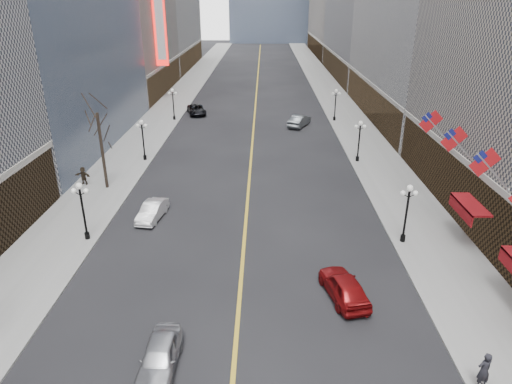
{
  "coord_description": "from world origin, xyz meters",
  "views": [
    {
      "loc": [
        1.39,
        0.09,
        16.93
      ],
      "look_at": [
        1.02,
        22.16,
        7.43
      ],
      "focal_mm": 32.0,
      "sensor_mm": 36.0,
      "label": 1
    }
  ],
  "objects_px": {
    "streetlamp_west_3": "(173,101)",
    "car_nb_near": "(160,357)",
    "streetlamp_east_1": "(407,208)",
    "car_nb_mid": "(152,211)",
    "streetlamp_west_2": "(143,136)",
    "ped_ne_corner": "(484,370)",
    "streetlamp_east_2": "(359,137)",
    "streetlamp_west_1": "(82,205)",
    "streetlamp_east_3": "(336,102)",
    "car_nb_far": "(197,110)",
    "car_sb_far": "(299,121)",
    "car_sb_mid": "(344,286)"
  },
  "relations": [
    {
      "from": "car_nb_far",
      "to": "car_sb_far",
      "type": "bearing_deg",
      "value": -39.69
    },
    {
      "from": "streetlamp_west_3",
      "to": "car_nb_near",
      "type": "xyz_separation_m",
      "value": [
        8.2,
        -48.74,
        -2.15
      ]
    },
    {
      "from": "streetlamp_west_1",
      "to": "car_sb_far",
      "type": "distance_m",
      "value": 37.7
    },
    {
      "from": "streetlamp_west_1",
      "to": "car_sb_mid",
      "type": "relative_size",
      "value": 0.95
    },
    {
      "from": "streetlamp_west_1",
      "to": "car_nb_near",
      "type": "xyz_separation_m",
      "value": [
        8.2,
        -12.74,
        -2.15
      ]
    },
    {
      "from": "streetlamp_west_3",
      "to": "car_nb_near",
      "type": "relative_size",
      "value": 1.02
    },
    {
      "from": "streetlamp_east_3",
      "to": "streetlamp_west_2",
      "type": "distance_m",
      "value": 29.68
    },
    {
      "from": "car_sb_mid",
      "to": "car_sb_far",
      "type": "xyz_separation_m",
      "value": [
        0.1,
        39.75,
        0.02
      ]
    },
    {
      "from": "streetlamp_east_1",
      "to": "car_sb_mid",
      "type": "xyz_separation_m",
      "value": [
        -5.48,
        -6.8,
        -2.09
      ]
    },
    {
      "from": "streetlamp_east_1",
      "to": "streetlamp_east_2",
      "type": "distance_m",
      "value": 18.0
    },
    {
      "from": "ped_ne_corner",
      "to": "streetlamp_east_1",
      "type": "bearing_deg",
      "value": -105.21
    },
    {
      "from": "streetlamp_east_3",
      "to": "ped_ne_corner",
      "type": "relative_size",
      "value": 2.32
    },
    {
      "from": "streetlamp_east_3",
      "to": "car_sb_mid",
      "type": "relative_size",
      "value": 0.95
    },
    {
      "from": "streetlamp_east_1",
      "to": "car_sb_far",
      "type": "xyz_separation_m",
      "value": [
        -5.38,
        32.94,
        -2.07
      ]
    },
    {
      "from": "car_nb_near",
      "to": "car_nb_far",
      "type": "bearing_deg",
      "value": 96.52
    },
    {
      "from": "car_sb_mid",
      "to": "streetlamp_east_2",
      "type": "bearing_deg",
      "value": -115.83
    },
    {
      "from": "streetlamp_east_3",
      "to": "car_sb_far",
      "type": "relative_size",
      "value": 0.9
    },
    {
      "from": "streetlamp_east_1",
      "to": "car_nb_mid",
      "type": "distance_m",
      "value": 19.98
    },
    {
      "from": "streetlamp_west_1",
      "to": "car_nb_mid",
      "type": "bearing_deg",
      "value": 42.26
    },
    {
      "from": "car_nb_near",
      "to": "car_sb_far",
      "type": "relative_size",
      "value": 0.88
    },
    {
      "from": "car_sb_far",
      "to": "ped_ne_corner",
      "type": "xyz_separation_m",
      "value": [
        5.18,
        -46.69,
        0.29
      ]
    },
    {
      "from": "streetlamp_west_2",
      "to": "ped_ne_corner",
      "type": "relative_size",
      "value": 2.32
    },
    {
      "from": "streetlamp_east_1",
      "to": "car_nb_near",
      "type": "xyz_separation_m",
      "value": [
        -15.4,
        -12.74,
        -2.15
      ]
    },
    {
      "from": "car_nb_mid",
      "to": "car_nb_far",
      "type": "relative_size",
      "value": 0.79
    },
    {
      "from": "ped_ne_corner",
      "to": "car_sb_mid",
      "type": "bearing_deg",
      "value": -67.15
    },
    {
      "from": "car_nb_near",
      "to": "ped_ne_corner",
      "type": "height_order",
      "value": "ped_ne_corner"
    },
    {
      "from": "car_nb_far",
      "to": "car_sb_mid",
      "type": "relative_size",
      "value": 1.13
    },
    {
      "from": "streetlamp_east_2",
      "to": "streetlamp_west_1",
      "type": "distance_m",
      "value": 29.68
    },
    {
      "from": "streetlamp_west_2",
      "to": "car_sb_far",
      "type": "bearing_deg",
      "value": 39.36
    },
    {
      "from": "streetlamp_west_1",
      "to": "car_sb_far",
      "type": "bearing_deg",
      "value": 61.05
    },
    {
      "from": "car_nb_far",
      "to": "car_nb_mid",
      "type": "bearing_deg",
      "value": -103.66
    },
    {
      "from": "car_sb_far",
      "to": "ped_ne_corner",
      "type": "height_order",
      "value": "ped_ne_corner"
    },
    {
      "from": "car_sb_mid",
      "to": "streetlamp_east_3",
      "type": "bearing_deg",
      "value": -110.67
    },
    {
      "from": "car_nb_near",
      "to": "car_sb_mid",
      "type": "height_order",
      "value": "car_sb_mid"
    },
    {
      "from": "streetlamp_west_3",
      "to": "car_nb_near",
      "type": "bearing_deg",
      "value": -80.45
    },
    {
      "from": "streetlamp_west_1",
      "to": "car_nb_far",
      "type": "height_order",
      "value": "streetlamp_west_1"
    },
    {
      "from": "car_sb_mid",
      "to": "car_sb_far",
      "type": "relative_size",
      "value": 0.94
    },
    {
      "from": "car_nb_near",
      "to": "car_nb_far",
      "type": "distance_m",
      "value": 52.82
    },
    {
      "from": "streetlamp_west_1",
      "to": "car_nb_far",
      "type": "distance_m",
      "value": 39.96
    },
    {
      "from": "streetlamp_west_2",
      "to": "car_nb_far",
      "type": "bearing_deg",
      "value": 82.68
    },
    {
      "from": "streetlamp_east_2",
      "to": "car_nb_mid",
      "type": "distance_m",
      "value": 24.28
    },
    {
      "from": "car_nb_near",
      "to": "car_nb_mid",
      "type": "height_order",
      "value": "car_nb_near"
    },
    {
      "from": "streetlamp_west_1",
      "to": "streetlamp_west_2",
      "type": "xyz_separation_m",
      "value": [
        0.0,
        18.0,
        0.0
      ]
    },
    {
      "from": "streetlamp_east_3",
      "to": "car_nb_mid",
      "type": "height_order",
      "value": "streetlamp_east_3"
    },
    {
      "from": "streetlamp_east_1",
      "to": "car_sb_far",
      "type": "distance_m",
      "value": 33.44
    },
    {
      "from": "streetlamp_west_2",
      "to": "car_sb_mid",
      "type": "relative_size",
      "value": 0.95
    },
    {
      "from": "streetlamp_east_2",
      "to": "streetlamp_east_3",
      "type": "bearing_deg",
      "value": 90.0
    },
    {
      "from": "streetlamp_east_2",
      "to": "streetlamp_west_1",
      "type": "bearing_deg",
      "value": -142.67
    },
    {
      "from": "car_sb_mid",
      "to": "streetlamp_west_1",
      "type": "bearing_deg",
      "value": -33.96
    },
    {
      "from": "streetlamp_east_1",
      "to": "streetlamp_west_3",
      "type": "relative_size",
      "value": 1.0
    }
  ]
}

